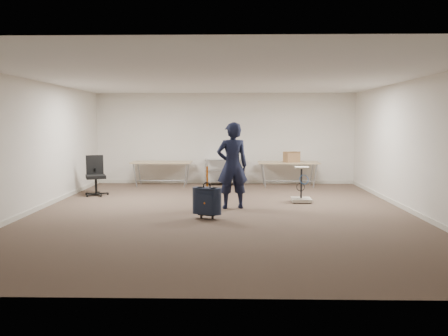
{
  "coord_description": "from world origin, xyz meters",
  "views": [
    {
      "loc": [
        0.24,
        -9.06,
        1.91
      ],
      "look_at": [
        0.05,
        0.3,
        0.93
      ],
      "focal_mm": 35.0,
      "sensor_mm": 36.0,
      "label": 1
    }
  ],
  "objects": [
    {
      "name": "wire_shelf",
      "position": [
        0.0,
        4.2,
        0.44
      ],
      "size": [
        1.22,
        0.47,
        0.8
      ],
      "color": "silver",
      "rests_on": "ground"
    },
    {
      "name": "person",
      "position": [
        0.23,
        0.53,
        0.96
      ],
      "size": [
        0.77,
        0.59,
        1.91
      ],
      "primitive_type": "imported",
      "rotation": [
        0.0,
        0.0,
        3.34
      ],
      "color": "black",
      "rests_on": "ground"
    },
    {
      "name": "folding_table_right",
      "position": [
        1.9,
        3.95,
        0.68
      ],
      "size": [
        1.8,
        0.75,
        0.73
      ],
      "color": "tan",
      "rests_on": "ground"
    },
    {
      "name": "room_shell",
      "position": [
        0.0,
        1.38,
        0.05
      ],
      "size": [
        8.0,
        9.0,
        9.0
      ],
      "color": "silver",
      "rests_on": "ground"
    },
    {
      "name": "suitcase",
      "position": [
        -0.27,
        -0.56,
        0.36
      ],
      "size": [
        0.43,
        0.33,
        1.05
      ],
      "color": "black",
      "rests_on": "ground"
    },
    {
      "name": "ground",
      "position": [
        0.0,
        0.0,
        0.0
      ],
      "size": [
        9.0,
        9.0,
        0.0
      ],
      "primitive_type": "plane",
      "color": "#45372A",
      "rests_on": "ground"
    },
    {
      "name": "folding_table_left",
      "position": [
        -1.9,
        3.95,
        0.68
      ],
      "size": [
        1.8,
        0.75,
        0.73
      ],
      "color": "tan",
      "rests_on": "ground"
    },
    {
      "name": "office_chair",
      "position": [
        -3.36,
        2.2,
        0.32
      ],
      "size": [
        0.63,
        0.64,
        1.04
      ],
      "color": "black",
      "rests_on": "ground"
    },
    {
      "name": "equipment_cart",
      "position": [
        1.89,
        1.31,
        0.22
      ],
      "size": [
        0.48,
        0.48,
        0.85
      ],
      "color": "beige",
      "rests_on": "ground"
    },
    {
      "name": "cardboard_box",
      "position": [
        1.98,
        3.86,
        0.89
      ],
      "size": [
        0.5,
        0.44,
        0.31
      ],
      "primitive_type": "cube",
      "rotation": [
        0.0,
        0.0,
        0.37
      ],
      "color": "#9D6F49",
      "rests_on": "folding_table_right"
    }
  ]
}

